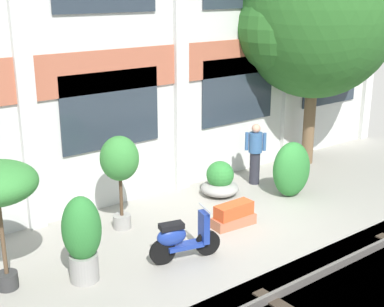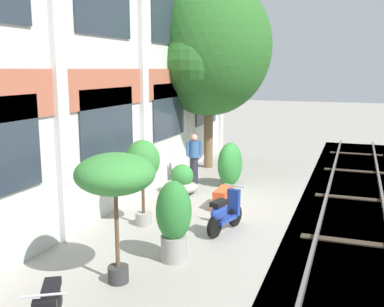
# 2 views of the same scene
# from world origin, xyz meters

# --- Properties ---
(ground_plane) EXTENTS (80.00, 80.00, 0.00)m
(ground_plane) POSITION_xyz_m (0.00, 0.00, 0.00)
(ground_plane) COLOR #9E998E
(apartment_facade) EXTENTS (15.36, 0.64, 8.11)m
(apartment_facade) POSITION_xyz_m (-0.00, 2.87, 4.04)
(apartment_facade) COLOR silver
(apartment_facade) RESTS_ON ground
(rail_tracks) EXTENTS (23.00, 2.80, 0.43)m
(rail_tracks) POSITION_xyz_m (-0.00, -3.08, -0.13)
(rail_tracks) COLOR #423F3A
(rail_tracks) RESTS_ON ground
(broadleaf_tree) EXTENTS (4.61, 4.39, 6.71)m
(broadleaf_tree) POSITION_xyz_m (4.03, 2.00, 4.19)
(broadleaf_tree) COLOR brown
(broadleaf_tree) RESTS_ON ground
(potted_plant_wide_bowl) EXTENTS (0.92, 0.92, 0.85)m
(potted_plant_wide_bowl) POSITION_xyz_m (0.44, 1.62, 0.35)
(potted_plant_wide_bowl) COLOR gray
(potted_plant_wide_bowl) RESTS_ON ground
(potted_plant_low_pan) EXTENTS (0.79, 0.79, 1.98)m
(potted_plant_low_pan) POSITION_xyz_m (-2.37, 1.48, 1.43)
(potted_plant_low_pan) COLOR gray
(potted_plant_low_pan) RESTS_ON ground
(potted_plant_ribbed_drum) EXTENTS (0.67, 0.67, 1.54)m
(potted_plant_ribbed_drum) POSITION_xyz_m (-3.95, 0.06, 0.86)
(potted_plant_ribbed_drum) COLOR gray
(potted_plant_ribbed_drum) RESTS_ON ground
(potted_plant_square_trough) EXTENTS (0.98, 0.44, 0.50)m
(potted_plant_square_trough) POSITION_xyz_m (-0.47, 0.12, 0.24)
(potted_plant_square_trough) COLOR #B76647
(potted_plant_square_trough) RESTS_ON ground
(scooter_near_curb) EXTENTS (1.36, 0.60, 0.98)m
(scooter_near_curb) POSITION_xyz_m (-2.20, -0.40, 0.44)
(scooter_near_curb) COLOR black
(scooter_near_curb) RESTS_ON ground
(resident_by_doorway) EXTENTS (0.41, 0.39, 1.56)m
(resident_by_doorway) POSITION_xyz_m (1.66, 1.69, 0.83)
(resident_by_doorway) COLOR #282833
(resident_by_doorway) RESTS_ON ground
(topiary_hedge) EXTENTS (1.07, 0.86, 1.34)m
(topiary_hedge) POSITION_xyz_m (1.75, 0.55, 0.67)
(topiary_hedge) COLOR #2D7A33
(topiary_hedge) RESTS_ON ground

